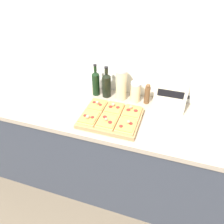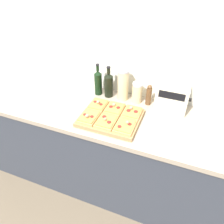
{
  "view_description": "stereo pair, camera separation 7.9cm",
  "coord_description": "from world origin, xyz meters",
  "px_view_note": "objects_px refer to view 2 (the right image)",
  "views": [
    {
      "loc": [
        0.39,
        -1.03,
        2.0
      ],
      "look_at": [
        -0.02,
        0.25,
        0.98
      ],
      "focal_mm": 35.0,
      "sensor_mm": 36.0,
      "label": 1
    },
    {
      "loc": [
        0.47,
        -1.01,
        2.0
      ],
      "look_at": [
        -0.02,
        0.25,
        0.98
      ],
      "focal_mm": 35.0,
      "sensor_mm": 36.0,
      "label": 2
    }
  ],
  "objects_px": {
    "olive_oil_bottle": "(98,82)",
    "grain_jar_tall": "(123,85)",
    "cutting_board": "(111,118)",
    "wine_bottle": "(109,84)",
    "grain_jar_short": "(137,93)",
    "pepper_mill": "(149,95)",
    "toaster_oven": "(172,97)"
  },
  "relations": [
    {
      "from": "olive_oil_bottle",
      "to": "wine_bottle",
      "type": "relative_size",
      "value": 1.02
    },
    {
      "from": "olive_oil_bottle",
      "to": "wine_bottle",
      "type": "xyz_separation_m",
      "value": [
        0.1,
        -0.0,
        -0.0
      ]
    },
    {
      "from": "grain_jar_tall",
      "to": "toaster_oven",
      "type": "relative_size",
      "value": 1.03
    },
    {
      "from": "pepper_mill",
      "to": "toaster_oven",
      "type": "xyz_separation_m",
      "value": [
        0.19,
        -0.0,
        0.02
      ]
    },
    {
      "from": "cutting_board",
      "to": "toaster_oven",
      "type": "relative_size",
      "value": 1.66
    },
    {
      "from": "pepper_mill",
      "to": "wine_bottle",
      "type": "bearing_deg",
      "value": -180.0
    },
    {
      "from": "grain_jar_tall",
      "to": "toaster_oven",
      "type": "bearing_deg",
      "value": -0.55
    },
    {
      "from": "cutting_board",
      "to": "grain_jar_short",
      "type": "xyz_separation_m",
      "value": [
        0.12,
        0.31,
        0.07
      ]
    },
    {
      "from": "cutting_board",
      "to": "pepper_mill",
      "type": "relative_size",
      "value": 2.45
    },
    {
      "from": "olive_oil_bottle",
      "to": "grain_jar_tall",
      "type": "relative_size",
      "value": 1.03
    },
    {
      "from": "pepper_mill",
      "to": "toaster_oven",
      "type": "relative_size",
      "value": 0.68
    },
    {
      "from": "grain_jar_short",
      "to": "olive_oil_bottle",
      "type": "bearing_deg",
      "value": 180.0
    },
    {
      "from": "cutting_board",
      "to": "pepper_mill",
      "type": "bearing_deg",
      "value": 55.07
    },
    {
      "from": "cutting_board",
      "to": "wine_bottle",
      "type": "xyz_separation_m",
      "value": [
        -0.14,
        0.31,
        0.1
      ]
    },
    {
      "from": "wine_bottle",
      "to": "toaster_oven",
      "type": "xyz_separation_m",
      "value": [
        0.55,
        -0.0,
        -0.0
      ]
    },
    {
      "from": "grain_jar_tall",
      "to": "pepper_mill",
      "type": "bearing_deg",
      "value": -0.0
    },
    {
      "from": "cutting_board",
      "to": "grain_jar_tall",
      "type": "xyz_separation_m",
      "value": [
        -0.01,
        0.31,
        0.13
      ]
    },
    {
      "from": "wine_bottle",
      "to": "grain_jar_short",
      "type": "distance_m",
      "value": 0.26
    },
    {
      "from": "toaster_oven",
      "to": "grain_jar_short",
      "type": "bearing_deg",
      "value": 179.21
    },
    {
      "from": "cutting_board",
      "to": "wine_bottle",
      "type": "bearing_deg",
      "value": 114.24
    },
    {
      "from": "wine_bottle",
      "to": "pepper_mill",
      "type": "bearing_deg",
      "value": 0.0
    },
    {
      "from": "wine_bottle",
      "to": "grain_jar_short",
      "type": "bearing_deg",
      "value": 0.0
    },
    {
      "from": "olive_oil_bottle",
      "to": "grain_jar_short",
      "type": "height_order",
      "value": "olive_oil_bottle"
    },
    {
      "from": "wine_bottle",
      "to": "toaster_oven",
      "type": "bearing_deg",
      "value": -0.42
    },
    {
      "from": "olive_oil_bottle",
      "to": "cutting_board",
      "type": "bearing_deg",
      "value": -52.42
    },
    {
      "from": "grain_jar_short",
      "to": "pepper_mill",
      "type": "height_order",
      "value": "pepper_mill"
    },
    {
      "from": "olive_oil_bottle",
      "to": "wine_bottle",
      "type": "distance_m",
      "value": 0.1
    },
    {
      "from": "grain_jar_tall",
      "to": "pepper_mill",
      "type": "height_order",
      "value": "grain_jar_tall"
    },
    {
      "from": "wine_bottle",
      "to": "toaster_oven",
      "type": "relative_size",
      "value": 1.04
    },
    {
      "from": "wine_bottle",
      "to": "pepper_mill",
      "type": "relative_size",
      "value": 1.53
    },
    {
      "from": "pepper_mill",
      "to": "cutting_board",
      "type": "bearing_deg",
      "value": -124.93
    },
    {
      "from": "wine_bottle",
      "to": "grain_jar_tall",
      "type": "height_order",
      "value": "wine_bottle"
    }
  ]
}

